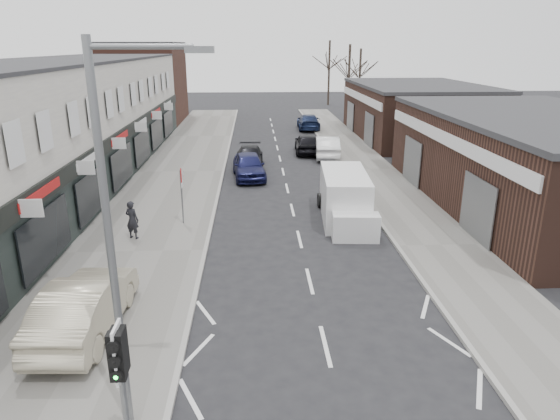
{
  "coord_description": "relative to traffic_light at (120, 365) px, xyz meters",
  "views": [
    {
      "loc": [
        -1.89,
        -9.87,
        7.95
      ],
      "look_at": [
        -1.04,
        6.21,
        2.6
      ],
      "focal_mm": 32.0,
      "sensor_mm": 36.0,
      "label": 1
    }
  ],
  "objects": [
    {
      "name": "traffic_light",
      "position": [
        0.0,
        0.0,
        0.0
      ],
      "size": [
        0.28,
        0.6,
        3.1
      ],
      "color": "slate",
      "rests_on": "pavement_left"
    },
    {
      "name": "white_van",
      "position": [
        6.76,
        14.43,
        -1.35
      ],
      "size": [
        2.41,
        5.92,
        2.25
      ],
      "rotation": [
        0.0,
        0.0,
        -0.08
      ],
      "color": "white",
      "rests_on": "ground"
    },
    {
      "name": "parked_car_right_c",
      "position": [
        7.9,
        41.11,
        -1.68
      ],
      "size": [
        2.25,
        5.16,
        1.48
      ],
      "primitive_type": "imported",
      "rotation": [
        0.0,
        0.0,
        3.11
      ],
      "color": "#131D3C",
      "rests_on": "ground"
    },
    {
      "name": "ground",
      "position": [
        4.4,
        2.02,
        -2.41
      ],
      "size": [
        160.0,
        160.0,
        0.0
      ],
      "primitive_type": "plane",
      "color": "black",
      "rests_on": "ground"
    },
    {
      "name": "parked_car_left_a",
      "position": [
        2.17,
        22.53,
        -1.63
      ],
      "size": [
        2.29,
        4.75,
        1.57
      ],
      "primitive_type": "imported",
      "rotation": [
        0.0,
        0.0,
        0.1
      ],
      "color": "#161845",
      "rests_on": "ground"
    },
    {
      "name": "tree_far_c",
      "position": [
        12.9,
        62.02,
        -2.41
      ],
      "size": [
        3.6,
        3.6,
        8.5
      ],
      "primitive_type": null,
      "color": "#382D26",
      "rests_on": "ground"
    },
    {
      "name": "parked_car_left_b",
      "position": [
        2.2,
        25.86,
        -1.76
      ],
      "size": [
        1.89,
        4.51,
        1.3
      ],
      "primitive_type": "imported",
      "rotation": [
        0.0,
        0.0,
        -0.01
      ],
      "color": "black",
      "rests_on": "ground"
    },
    {
      "name": "parked_car_right_a",
      "position": [
        7.9,
        28.2,
        -1.63
      ],
      "size": [
        2.09,
        4.9,
        1.57
      ],
      "primitive_type": "imported",
      "rotation": [
        0.0,
        0.0,
        3.05
      ],
      "color": "white",
      "rests_on": "ground"
    },
    {
      "name": "shop_terrace_left",
      "position": [
        -9.1,
        21.52,
        1.14
      ],
      "size": [
        8.0,
        41.0,
        7.1
      ],
      "primitive_type": "cube",
      "color": "silver",
      "rests_on": "ground"
    },
    {
      "name": "brick_block_far",
      "position": [
        -9.1,
        47.02,
        1.59
      ],
      "size": [
        8.0,
        10.0,
        8.0
      ],
      "primitive_type": "cube",
      "color": "#4E2A21",
      "rests_on": "ground"
    },
    {
      "name": "sedan_on_pavement",
      "position": [
        -2.35,
        4.96,
        -1.48
      ],
      "size": [
        1.94,
        5.02,
        1.63
      ],
      "primitive_type": "imported",
      "rotation": [
        0.0,
        0.0,
        3.1
      ],
      "color": "#B7AD92",
      "rests_on": "pavement_left"
    },
    {
      "name": "tree_far_a",
      "position": [
        13.4,
        50.02,
        -2.41
      ],
      "size": [
        3.6,
        3.6,
        8.0
      ],
      "primitive_type": null,
      "color": "#382D26",
      "rests_on": "ground"
    },
    {
      "name": "pavement_right",
      "position": [
        10.15,
        24.02,
        -2.35
      ],
      "size": [
        3.5,
        64.0,
        0.12
      ],
      "primitive_type": "cube",
      "color": "slate",
      "rests_on": "ground"
    },
    {
      "name": "tree_far_b",
      "position": [
        15.9,
        56.02,
        -2.41
      ],
      "size": [
        3.6,
        3.6,
        7.5
      ],
      "primitive_type": null,
      "color": "#382D26",
      "rests_on": "ground"
    },
    {
      "name": "street_lamp",
      "position": [
        -0.13,
        1.22,
        2.2
      ],
      "size": [
        2.23,
        0.22,
        8.0
      ],
      "color": "slate",
      "rests_on": "pavement_left"
    },
    {
      "name": "parked_car_right_b",
      "position": [
        6.6,
        29.86,
        -1.64
      ],
      "size": [
        2.05,
        4.62,
        1.55
      ],
      "primitive_type": "imported",
      "rotation": [
        0.0,
        0.0,
        3.09
      ],
      "color": "black",
      "rests_on": "ground"
    },
    {
      "name": "right_unit_near",
      "position": [
        16.9,
        16.02,
        -0.16
      ],
      "size": [
        10.0,
        18.0,
        4.5
      ],
      "primitive_type": "cube",
      "color": "#39211A",
      "rests_on": "ground"
    },
    {
      "name": "pedestrian",
      "position": [
        -2.67,
        12.22,
        -1.47
      ],
      "size": [
        0.71,
        0.6,
        1.65
      ],
      "primitive_type": "imported",
      "rotation": [
        0.0,
        0.0,
        2.74
      ],
      "color": "black",
      "rests_on": "pavement_left"
    },
    {
      "name": "pavement_left",
      "position": [
        -2.35,
        24.02,
        -2.35
      ],
      "size": [
        5.5,
        64.0,
        0.12
      ],
      "primitive_type": "cube",
      "color": "slate",
      "rests_on": "ground"
    },
    {
      "name": "warning_sign",
      "position": [
        -0.76,
        14.02,
        -0.21
      ],
      "size": [
        0.12,
        0.8,
        2.7
      ],
      "color": "slate",
      "rests_on": "pavement_left"
    },
    {
      "name": "right_unit_far",
      "position": [
        16.9,
        36.02,
        -0.16
      ],
      "size": [
        10.0,
        16.0,
        4.5
      ],
      "primitive_type": "cube",
      "color": "#39211A",
      "rests_on": "ground"
    }
  ]
}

